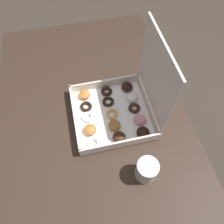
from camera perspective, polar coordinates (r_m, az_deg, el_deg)
name	(u,v)px	position (r m, az deg, el deg)	size (l,w,h in m)	color
ground_plane	(101,170)	(1.58, -2.85, -14.84)	(8.00, 8.00, 0.00)	#42382D
dining_table	(95,129)	(0.99, -4.41, -4.37)	(1.24, 0.77, 0.73)	#38281E
donut_box	(124,104)	(0.85, 3.13, 2.06)	(0.30, 0.32, 0.34)	white
coffee_mug	(147,170)	(0.77, 9.01, -14.75)	(0.07, 0.07, 0.09)	white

